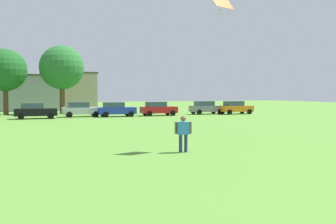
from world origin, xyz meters
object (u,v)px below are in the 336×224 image
at_px(parked_car_gray_6, 206,107).
at_px(tree_right, 5,70).
at_px(adult_bystander, 183,131).
at_px(parked_car_black_2, 35,111).
at_px(parked_car_orange_7, 235,107).
at_px(parked_car_blue_4, 116,109).
at_px(parked_car_silver_3, 81,109).
at_px(kite, 221,2).
at_px(parked_car_red_5, 158,109).
at_px(tree_far_right, 62,68).

relative_size(parked_car_gray_6, tree_right, 0.52).
height_order(adult_bystander, parked_car_black_2, adult_bystander).
bearing_deg(parked_car_gray_6, parked_car_orange_7, -18.69).
relative_size(parked_car_blue_4, parked_car_orange_7, 1.00).
bearing_deg(parked_car_gray_6, parked_car_blue_4, -175.62).
relative_size(parked_car_silver_3, parked_car_orange_7, 1.00).
relative_size(kite, parked_car_gray_6, 0.33).
relative_size(parked_car_black_2, parked_car_red_5, 1.00).
bearing_deg(tree_right, kite, -71.19).
bearing_deg(kite, parked_car_orange_7, 57.77).
xyz_separation_m(adult_bystander, tree_right, (-9.44, 34.65, 4.54)).
bearing_deg(parked_car_orange_7, parked_car_silver_3, 175.69).
height_order(parked_car_red_5, parked_car_orange_7, same).
xyz_separation_m(parked_car_silver_3, parked_car_orange_7, (19.45, -1.47, 0.00)).
xyz_separation_m(parked_car_orange_7, tree_right, (-27.74, 8.64, 4.70)).
distance_m(adult_bystander, parked_car_black_2, 26.76).
bearing_deg(parked_car_black_2, kite, -71.89).
height_order(kite, parked_car_silver_3, kite).
height_order(parked_car_silver_3, parked_car_orange_7, same).
xyz_separation_m(parked_car_gray_6, parked_car_orange_7, (3.62, -1.22, 0.00)).
xyz_separation_m(kite, tree_right, (-11.64, 34.17, -1.73)).
bearing_deg(kite, parked_car_blue_4, 88.96).
xyz_separation_m(kite, parked_car_black_2, (-8.36, 25.56, -6.44)).
xyz_separation_m(kite, parked_car_silver_3, (-3.36, 27.00, -6.44)).
bearing_deg(parked_car_blue_4, parked_car_black_2, -178.23).
bearing_deg(kite, parked_car_silver_3, 97.09).
distance_m(parked_car_silver_3, parked_car_blue_4, 4.00).
distance_m(kite, tree_far_right, 34.31).
bearing_deg(parked_car_red_5, tree_right, 154.45).
distance_m(tree_right, tree_far_right, 6.83).
relative_size(parked_car_silver_3, tree_right, 0.52).
height_order(parked_car_orange_7, tree_right, tree_right).
height_order(parked_car_gray_6, tree_right, tree_right).
height_order(kite, tree_far_right, tree_far_right).
height_order(parked_car_blue_4, tree_right, tree_right).
bearing_deg(adult_bystander, tree_right, 119.96).
distance_m(parked_car_blue_4, parked_car_gray_6, 12.04).
relative_size(parked_car_silver_3, tree_far_right, 0.48).
height_order(kite, parked_car_gray_6, kite).
relative_size(parked_car_blue_4, parked_car_red_5, 1.00).
relative_size(kite, tree_far_right, 0.16).
height_order(parked_car_black_2, tree_right, tree_right).
relative_size(adult_bystander, parked_car_black_2, 0.40).
bearing_deg(parked_car_red_5, parked_car_gray_6, 7.09).
bearing_deg(tree_right, parked_car_black_2, -69.12).
xyz_separation_m(kite, parked_car_blue_4, (0.47, 25.84, -6.44)).
bearing_deg(tree_right, parked_car_orange_7, -17.30).
height_order(tree_right, tree_far_right, tree_far_right).
distance_m(parked_car_silver_3, parked_car_red_5, 9.07).
xyz_separation_m(parked_car_red_5, tree_far_right, (-10.48, 8.04, 5.16)).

